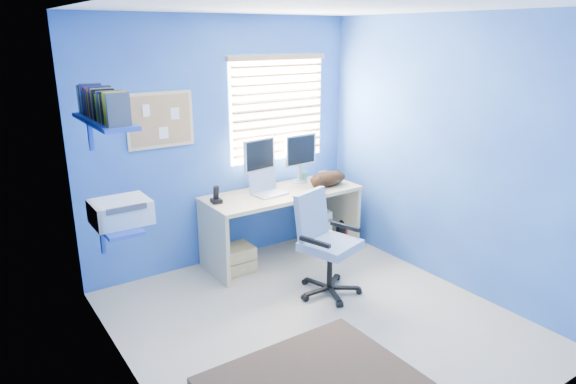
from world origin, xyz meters
TOP-DOWN VIEW (x-y plane):
  - floor at (0.00, 0.00)m, footprint 3.00×3.20m
  - ceiling at (0.00, 0.00)m, footprint 3.00×3.20m
  - wall_back at (0.00, 1.60)m, footprint 3.00×0.01m
  - wall_front at (0.00, -1.60)m, footprint 3.00×0.01m
  - wall_left at (-1.50, 0.00)m, footprint 0.01×3.20m
  - wall_right at (1.50, 0.00)m, footprint 0.01×3.20m
  - desk at (0.49, 1.26)m, footprint 1.66×0.65m
  - laptop at (0.33, 1.25)m, footprint 0.35×0.29m
  - monitor_left at (0.35, 1.49)m, footprint 0.41×0.19m
  - monitor_right at (0.84, 1.44)m, footprint 0.41×0.14m
  - phone at (-0.25, 1.31)m, footprint 0.10×0.12m
  - mug at (0.92, 1.48)m, footprint 0.10×0.09m
  - cd_spindle at (1.18, 1.43)m, footprint 0.13×0.13m
  - cat at (1.02, 1.16)m, footprint 0.50×0.39m
  - tower_pc at (0.98, 1.33)m, footprint 0.25×0.46m
  - drawer_boxes at (-0.10, 1.24)m, footprint 0.35×0.28m
  - yellow_book at (0.84, 1.13)m, footprint 0.03×0.17m
  - backpack at (1.34, 1.21)m, footprint 0.30×0.26m
  - office_chair at (0.39, 0.38)m, footprint 0.69×0.69m
  - window_blinds at (0.65, 1.57)m, footprint 1.15×0.05m
  - corkboard at (-0.65, 1.58)m, footprint 0.64×0.02m
  - wall_shelves at (-1.35, 0.75)m, footprint 0.42×0.90m

SIDE VIEW (x-z plane):
  - floor at x=0.00m, z-range 0.00..0.00m
  - yellow_book at x=0.84m, z-range 0.00..0.24m
  - drawer_boxes at x=-0.10m, z-range 0.00..0.27m
  - backpack at x=1.34m, z-range 0.00..0.29m
  - tower_pc at x=0.98m, z-range 0.00..0.45m
  - office_chair at x=0.39m, z-range -0.12..0.83m
  - desk at x=0.49m, z-range 0.00..0.74m
  - cd_spindle at x=1.18m, z-range 0.74..0.81m
  - mug at x=0.92m, z-range 0.74..0.84m
  - cat at x=1.02m, z-range 0.74..0.90m
  - phone at x=-0.25m, z-range 0.74..0.91m
  - laptop at x=0.33m, z-range 0.74..0.96m
  - monitor_left at x=0.35m, z-range 0.74..1.28m
  - monitor_right at x=0.84m, z-range 0.74..1.28m
  - wall_back at x=0.00m, z-range 0.00..2.50m
  - wall_front at x=0.00m, z-range 0.00..2.50m
  - wall_left at x=-1.50m, z-range 0.00..2.50m
  - wall_right at x=1.50m, z-range 0.00..2.50m
  - wall_shelves at x=-1.35m, z-range 0.91..1.96m
  - corkboard at x=-0.65m, z-range 1.29..1.81m
  - window_blinds at x=0.65m, z-range 1.00..2.10m
  - ceiling at x=0.00m, z-range 2.50..2.50m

